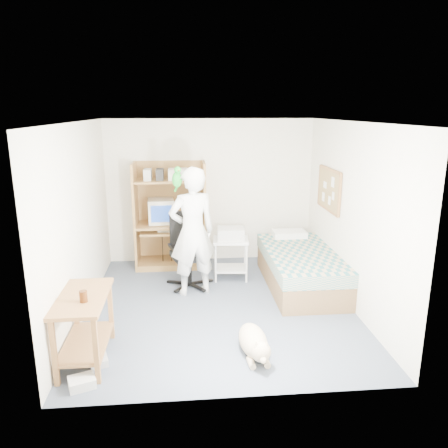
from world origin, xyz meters
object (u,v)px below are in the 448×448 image
object	(u,v)px
printer_cart	(231,252)
side_desk	(84,318)
bed	(300,268)
person	(192,232)
dog	(254,342)
office_chair	(188,260)
computer_hutch	(171,219)

from	to	relation	value
printer_cart	side_desk	bearing A→B (deg)	-124.73
bed	person	bearing A→B (deg)	-175.59
person	dog	world-z (taller)	person
side_desk	printer_cart	xyz separation A→B (m)	(1.81, 2.22, -0.05)
bed	dog	size ratio (longest dim) A/B	2.14
side_desk	bed	bearing A→B (deg)	32.50
office_chair	side_desk	bearing A→B (deg)	-136.72
side_desk	dog	xyz separation A→B (m)	(1.83, -0.07, -0.34)
bed	computer_hutch	bearing A→B (deg)	150.71
side_desk	dog	size ratio (longest dim) A/B	1.06
side_desk	office_chair	size ratio (longest dim) A/B	0.88
office_chair	printer_cart	world-z (taller)	office_chair
bed	side_desk	world-z (taller)	side_desk
person	office_chair	bearing A→B (deg)	-94.73
side_desk	dog	distance (m)	1.86
person	dog	size ratio (longest dim) A/B	1.99
computer_hutch	person	xyz separation A→B (m)	(0.35, -1.25, 0.12)
computer_hutch	dog	xyz separation A→B (m)	(0.98, -3.01, -0.67)
bed	person	xyz separation A→B (m)	(-1.65, -0.13, 0.65)
dog	person	bearing A→B (deg)	105.48
computer_hutch	dog	bearing A→B (deg)	-71.95
person	computer_hutch	bearing A→B (deg)	-91.52
computer_hutch	bed	xyz separation A→B (m)	(2.00, -1.12, -0.53)
computer_hutch	person	bearing A→B (deg)	-74.34
computer_hutch	side_desk	bearing A→B (deg)	-106.14
bed	printer_cart	world-z (taller)	printer_cart
bed	side_desk	distance (m)	3.39
computer_hutch	printer_cart	world-z (taller)	computer_hutch
dog	computer_hutch	bearing A→B (deg)	103.82
computer_hutch	bed	bearing A→B (deg)	-29.29
computer_hutch	bed	distance (m)	2.35
side_desk	printer_cart	bearing A→B (deg)	50.76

